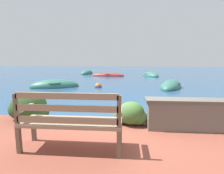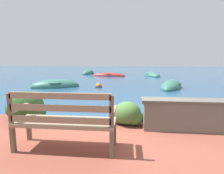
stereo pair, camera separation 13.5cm
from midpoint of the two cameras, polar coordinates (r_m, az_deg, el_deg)
ground_plane at (r=4.31m, az=3.80°, el=-12.93°), size 80.00×80.00×0.00m
park_bench at (r=2.76m, az=-14.02°, el=-10.23°), size 1.55×0.48×0.93m
stone_wall at (r=3.87m, az=27.08°, el=-8.12°), size 2.19×0.39×0.62m
hedge_clump_far_left at (r=4.48m, az=-25.52°, el=-6.04°), size 0.99×0.71×0.67m
hedge_clump_left at (r=3.82m, az=5.88°, el=-8.92°), size 0.73×0.52×0.49m
rowboat_nearest at (r=10.88m, az=-17.65°, el=0.33°), size 3.00×2.08×0.82m
rowboat_mid at (r=10.72m, az=19.11°, el=0.13°), size 2.08×3.07×0.79m
rowboat_far at (r=17.53m, az=-0.69°, el=3.75°), size 3.30×1.07×0.60m
rowboat_outer at (r=18.02m, az=13.08°, el=3.70°), size 1.92×2.99×0.73m
rowboat_distant at (r=20.59m, az=-7.57°, el=4.48°), size 1.41×2.66×0.82m
mooring_buoy at (r=10.32m, az=-4.06°, el=0.27°), size 0.42×0.42×0.38m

